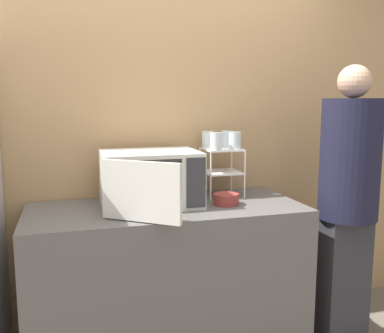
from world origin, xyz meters
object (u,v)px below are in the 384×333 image
(glass_back_right, at_px, (227,139))
(glass_front_right, at_px, (235,141))
(glass_front_left, at_px, (216,141))
(glass_back_left, at_px, (208,139))
(microwave, at_px, (150,179))
(dish_rack, at_px, (222,162))
(bowl, at_px, (226,199))
(person, at_px, (348,192))

(glass_back_right, relative_size, glass_front_right, 1.00)
(glass_front_left, distance_m, glass_back_left, 0.15)
(microwave, relative_size, glass_front_right, 6.37)
(glass_back_right, bearing_deg, glass_front_left, -131.27)
(dish_rack, xyz_separation_m, glass_back_right, (0.06, 0.08, 0.14))
(glass_back_right, relative_size, glass_back_left, 1.00)
(dish_rack, bearing_deg, bowl, -104.19)
(dish_rack, bearing_deg, microwave, -163.41)
(microwave, height_order, glass_back_left, glass_back_left)
(microwave, height_order, bowl, microwave)
(microwave, height_order, dish_rack, microwave)
(glass_back_left, relative_size, person, 0.06)
(glass_front_left, height_order, glass_back_left, same)
(glass_back_right, bearing_deg, glass_back_left, -179.03)
(glass_front_left, bearing_deg, bowl, -88.54)
(dish_rack, bearing_deg, glass_front_right, -45.44)
(dish_rack, xyz_separation_m, glass_front_right, (0.06, -0.07, 0.14))
(glass_front_right, distance_m, bowl, 0.41)
(dish_rack, distance_m, person, 0.81)
(glass_back_right, distance_m, bowl, 0.49)
(glass_front_right, height_order, glass_back_left, same)
(microwave, height_order, glass_back_right, glass_back_right)
(glass_back_left, bearing_deg, glass_front_right, -44.86)
(bowl, relative_size, person, 0.09)
(dish_rack, distance_m, glass_back_right, 0.18)
(glass_front_left, xyz_separation_m, bowl, (0.00, -0.17, -0.34))
(glass_back_right, bearing_deg, glass_front_right, -90.23)
(bowl, bearing_deg, glass_front_right, 55.46)
(microwave, height_order, glass_front_right, glass_front_right)
(glass_front_right, bearing_deg, glass_back_left, 135.14)
(glass_front_left, relative_size, glass_back_left, 1.00)
(bowl, bearing_deg, microwave, 167.78)
(glass_front_left, relative_size, person, 0.06)
(glass_back_right, xyz_separation_m, bowl, (-0.13, -0.32, -0.34))
(dish_rack, bearing_deg, glass_front_left, -131.91)
(microwave, distance_m, dish_rack, 0.54)
(glass_front_right, bearing_deg, person, -30.15)
(glass_front_left, relative_size, bowl, 0.71)
(bowl, xyz_separation_m, person, (0.74, -0.17, 0.04))
(bowl, bearing_deg, glass_back_left, 92.04)
(glass_front_left, xyz_separation_m, glass_back_right, (0.13, 0.15, 0.00))
(person, bearing_deg, microwave, 167.25)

